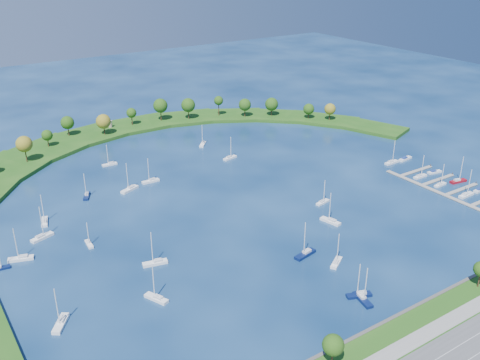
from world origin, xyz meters
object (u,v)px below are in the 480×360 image
docked_boat_5 (480,190)px  moored_boat_11 (61,322)px  moored_boat_0 (21,258)px  moored_boat_10 (110,164)px  harbor_tower (110,124)px  moored_boat_16 (230,157)px  dock_system (468,197)px  moored_boat_18 (203,144)px  docked_boat_10 (392,162)px  moored_boat_1 (45,221)px  docked_boat_11 (405,159)px  moored_boat_2 (42,236)px  moored_boat_6 (130,189)px  moored_boat_9 (336,262)px  docked_boat_7 (458,181)px  docked_boat_9 (434,172)px  moored_boat_19 (89,243)px  moored_boat_12 (359,294)px  moored_boat_14 (363,299)px  moored_boat_7 (155,262)px  moored_boat_15 (151,180)px  docked_boat_6 (440,184)px  moored_boat_4 (87,195)px  moored_boat_8 (156,298)px  docked_boat_8 (420,176)px  docked_boat_4 (466,194)px  moored_boat_3 (305,253)px  moored_boat_17 (323,201)px  moored_boat_13 (331,220)px

docked_boat_5 → moored_boat_11: bearing=169.9°
moored_boat_0 → moored_boat_10: size_ratio=1.15×
harbor_tower → moored_boat_16: 88.10m
harbor_tower → dock_system: harbor_tower is taller
moored_boat_18 → docked_boat_10: 104.35m
moored_boat_1 → docked_boat_11: 182.60m
moored_boat_2 → moored_boat_6: size_ratio=0.97×
moored_boat_9 → docked_boat_7: (98.67, 20.88, 0.03)m
docked_boat_9 → moored_boat_9: bearing=-150.8°
moored_boat_18 → moored_boat_19: 116.82m
moored_boat_12 → moored_boat_14: 2.47m
dock_system → moored_boat_7: moored_boat_7 is taller
dock_system → moored_boat_15: bearing=139.8°
moored_boat_12 → docked_boat_6: moored_boat_12 is taller
moored_boat_19 → moored_boat_4: bearing=166.8°
moored_boat_10 → moored_boat_12: (25.81, -153.42, 0.03)m
moored_boat_1 → moored_boat_15: moored_boat_15 is taller
dock_system → moored_boat_12: 98.84m
moored_boat_10 → docked_boat_5: bearing=138.3°
moored_boat_8 → harbor_tower: bearing=-39.9°
moored_boat_15 → docked_boat_8: moored_boat_15 is taller
docked_boat_7 → docked_boat_11: size_ratio=1.44×
docked_boat_11 → moored_boat_19: bearing=170.0°
dock_system → moored_boat_7: 144.99m
moored_boat_12 → moored_boat_15: size_ratio=1.00×
dock_system → moored_boat_9: (-87.96, -7.98, 0.55)m
moored_boat_2 → moored_boat_16: moored_boat_2 is taller
docked_boat_8 → docked_boat_9: docked_boat_8 is taller
moored_boat_9 → docked_boat_4: (88.17, 9.00, 0.03)m
docked_boat_4 → moored_boat_19: bearing=158.9°
moored_boat_3 → moored_boat_18: 127.02m
moored_boat_6 → moored_boat_17: size_ratio=1.28×
docked_boat_6 → docked_boat_7: docked_boat_7 is taller
harbor_tower → moored_boat_19: bearing=-114.7°
docked_boat_5 → moored_boat_18: bearing=114.8°
moored_boat_8 → moored_boat_18: 145.71m
moored_boat_1 → docked_boat_7: bearing=-94.6°
moored_boat_15 → moored_boat_16: 48.55m
moored_boat_3 → moored_boat_9: (5.68, -10.54, -0.07)m
moored_boat_0 → moored_boat_9: (93.73, -65.69, -0.03)m
dock_system → docked_boat_9: (10.69, 26.72, 0.23)m
harbor_tower → docked_boat_7: size_ratio=0.33×
moored_boat_16 → docked_boat_11: 93.27m
docked_boat_5 → docked_boat_10: docked_boat_10 is taller
harbor_tower → dock_system: size_ratio=0.05×
moored_boat_1 → moored_boat_17: (107.75, -49.73, -0.04)m
dock_system → docked_boat_4: bearing=78.5°
moored_boat_7 → moored_boat_2: bearing=-42.1°
moored_boat_13 → docked_boat_4: (68.50, -15.57, -0.01)m
docked_boat_7 → moored_boat_15: bearing=155.7°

